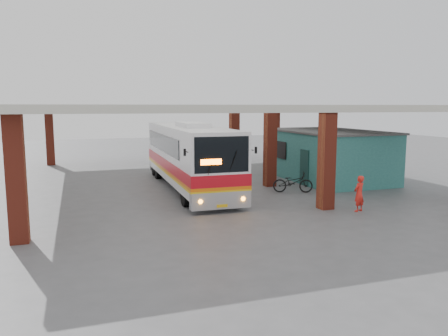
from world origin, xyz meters
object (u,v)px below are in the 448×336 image
motorcycle (293,182)px  pedestrian (359,194)px  coach_bus (189,155)px  red_chair (270,168)px

motorcycle → pedestrian: (0.74, -4.76, 0.24)m
coach_bus → pedestrian: (5.72, -7.79, -1.06)m
motorcycle → red_chair: bearing=7.8°
red_chair → motorcycle: bearing=-119.0°
motorcycle → pedestrian: pedestrian is taller
motorcycle → red_chair: (1.72, 6.69, -0.21)m
coach_bus → motorcycle: 5.97m
coach_bus → pedestrian: bearing=-52.4°
pedestrian → motorcycle: bearing=-102.7°
coach_bus → pedestrian: 9.72m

